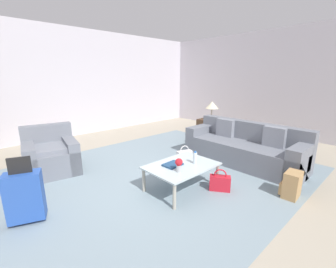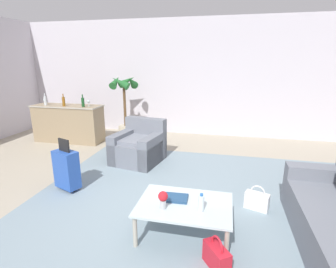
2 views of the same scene
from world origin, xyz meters
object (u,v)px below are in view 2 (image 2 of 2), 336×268
object	(u,v)px
wine_glass_left_of_centre	(89,102)
wine_bottle_green	(83,102)
water_bottle	(201,203)
bar_console	(69,123)
coffee_table	(185,207)
wine_bottle_clear	(45,101)
flower_vase	(163,198)
coffee_table_book	(176,198)
armchair	(140,147)
wine_bottle_amber	(64,101)
handbag_red	(217,257)
wine_glass_leftmost	(45,100)
potted_palm	(125,103)
suitcase_blue	(67,169)
handbag_white	(257,201)

from	to	relation	value
wine_glass_left_of_centre	wine_bottle_green	distance (m)	0.15
water_bottle	bar_console	xyz separation A→B (m)	(-3.70, 3.20, -0.02)
water_bottle	coffee_table	bearing A→B (deg)	153.43
wine_glass_left_of_centre	wine_bottle_clear	size ratio (longest dim) A/B	0.51
flower_vase	coffee_table_book	bearing A→B (deg)	66.50
armchair	wine_bottle_amber	world-z (taller)	wine_bottle_amber
coffee_table	handbag_red	size ratio (longest dim) A/B	3.03
wine_glass_leftmost	armchair	bearing A→B (deg)	-17.83
wine_glass_leftmost	potted_palm	world-z (taller)	potted_palm
wine_bottle_green	coffee_table	bearing A→B (deg)	-45.07
wine_glass_leftmost	suitcase_blue	xyz separation A→B (m)	(2.10, -2.37, -0.68)
flower_vase	wine_glass_left_of_centre	bearing A→B (deg)	129.43
wine_glass_leftmost	potted_palm	distance (m)	2.00
wine_glass_left_of_centre	wine_bottle_green	world-z (taller)	wine_bottle_green
water_bottle	handbag_red	size ratio (longest dim) A/B	0.57
water_bottle	flower_vase	bearing A→B (deg)	-173.21
coffee_table	wine_bottle_clear	size ratio (longest dim) A/B	3.61
wine_bottle_green	wine_glass_leftmost	bearing A→B (deg)	175.68
handbag_white	flower_vase	bearing A→B (deg)	-140.61
coffee_table_book	wine_glass_leftmost	world-z (taller)	wine_glass_leftmost
bar_console	wine_bottle_clear	size ratio (longest dim) A/B	5.86
armchair	coffee_table_book	distance (m)	2.40
coffee_table_book	wine_bottle_amber	world-z (taller)	wine_bottle_amber
coffee_table_book	handbag_red	size ratio (longest dim) A/B	0.79
water_bottle	flower_vase	world-z (taller)	flower_vase
water_bottle	handbag_red	bearing A→B (deg)	-60.45
wine_bottle_amber	wine_glass_leftmost	bearing A→B (deg)	171.96
handbag_white	handbag_red	bearing A→B (deg)	-112.11
bar_console	handbag_white	world-z (taller)	bar_console
flower_vase	suitcase_blue	distance (m)	1.98
wine_bottle_amber	wine_bottle_clear	bearing A→B (deg)	180.00
suitcase_blue	handbag_white	distance (m)	2.91
coffee_table_book	wine_bottle_amber	xyz separation A→B (m)	(-3.38, 2.91, 0.63)
flower_vase	wine_glass_leftmost	distance (m)	5.07
coffee_table	handbag_red	xyz separation A→B (m)	(0.40, -0.45, -0.23)
coffee_table_book	wine_glass_leftmost	size ratio (longest dim) A/B	1.84
water_bottle	wine_bottle_clear	world-z (taller)	wine_bottle_clear
coffee_table	bar_console	xyz separation A→B (m)	(-3.50, 3.10, 0.12)
wine_glass_leftmost	handbag_red	distance (m)	5.79
wine_bottle_green	wine_glass_left_of_centre	bearing A→B (deg)	55.51
coffee_table_book	handbag_red	bearing A→B (deg)	-48.25
water_bottle	wine_glass_left_of_centre	bearing A→B (deg)	134.01
coffee_table	flower_vase	size ratio (longest dim) A/B	5.29
handbag_white	wine_glass_leftmost	bearing A→B (deg)	155.23
armchair	coffee_table	bearing A→B (deg)	-59.28
flower_vase	wine_bottle_clear	bearing A→B (deg)	140.42
armchair	wine_bottle_amber	distance (m)	2.48
coffee_table_book	flower_vase	size ratio (longest dim) A/B	1.39
wine_bottle_amber	handbag_white	distance (m)	5.01
water_bottle	wine_glass_left_of_centre	xyz separation A→B (m)	(-3.10, 3.21, 0.54)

